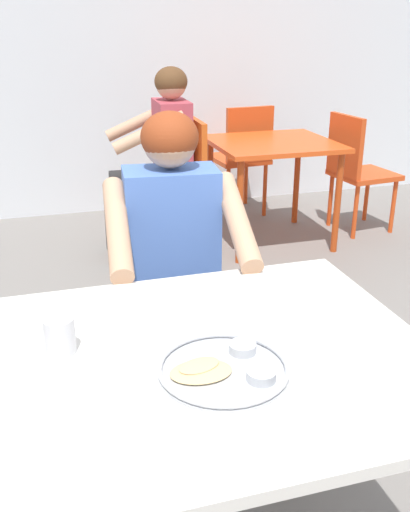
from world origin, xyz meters
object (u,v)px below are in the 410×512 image
chair_foreground (168,278)px  chair_red_far (243,153)px  diner_foreground (176,249)px  patron_background (158,147)px  thali_tray (224,368)px  chair_red_right (356,166)px  table_background_red (273,155)px  chair_red_left (182,179)px  drinking_cup (60,334)px  table_foreground (209,377)px

chair_foreground → chair_red_far: bearing=62.8°
diner_foreground → patron_background: (0.31, 1.74, 0.01)m
thali_tray → diner_foreground: 0.82m
diner_foreground → chair_red_right: 2.52m
table_background_red → chair_red_left: bearing=-176.0°
chair_foreground → patron_background: (0.30, 1.52, 0.22)m
table_background_red → chair_red_far: chair_red_far is taller
chair_red_right → thali_tray: bearing=-125.8°
thali_tray → drinking_cup: 0.41m
table_foreground → drinking_cup: size_ratio=12.00×
drinking_cup → chair_red_right: size_ratio=0.11×
drinking_cup → chair_foreground: chair_foreground is taller
drinking_cup → patron_background: patron_background is taller
table_foreground → chair_red_right: bearing=53.1°
drinking_cup → chair_red_right: 3.27m
thali_tray → patron_background: (0.40, 2.55, -0.02)m
table_foreground → thali_tray: size_ratio=3.59×
table_background_red → patron_background: patron_background is taller
thali_tray → drinking_cup: (-0.36, 0.20, 0.04)m
chair_foreground → table_background_red: 1.87m
chair_red_right → patron_background: patron_background is taller
drinking_cup → chair_red_right: (2.21, 2.38, -0.29)m
table_background_red → chair_red_right: (0.67, 0.03, -0.13)m
diner_foreground → chair_red_left: 1.76m
drinking_cup → diner_foreground: 0.76m
table_foreground → drinking_cup: (-0.35, 0.11, 0.12)m
table_foreground → chair_red_far: bearing=68.6°
chair_red_right → chair_red_far: (-0.66, 0.60, 0.01)m
chair_foreground → thali_tray: bearing=-95.5°
table_foreground → diner_foreground: 0.73m
thali_tray → table_background_red: bearing=65.0°
chair_red_left → chair_red_right: 1.32m
table_background_red → chair_red_right: size_ratio=0.94×
chair_red_right → chair_foreground: bearing=-138.7°
chair_red_far → thali_tray: bearing=-110.7°
table_background_red → thali_tray: bearing=-115.0°
chair_foreground → chair_red_right: chair_red_right is taller
drinking_cup → diner_foreground: bearing=54.5°
thali_tray → diner_foreground: (0.08, 0.81, -0.02)m
thali_tray → chair_red_left: size_ratio=0.34×
drinking_cup → chair_foreground: bearing=61.4°
drinking_cup → chair_foreground: 0.99m
chair_red_left → chair_red_far: 0.94m
chair_red_left → diner_foreground: bearing=-105.1°
thali_tray → table_background_red: thali_tray is taller
chair_red_right → diner_foreground: bearing=-135.1°
diner_foreground → chair_red_left: size_ratio=1.33×
table_foreground → patron_background: patron_background is taller
table_foreground → chair_foreground: size_ratio=1.28×
patron_background → chair_red_left: bearing=-19.3°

